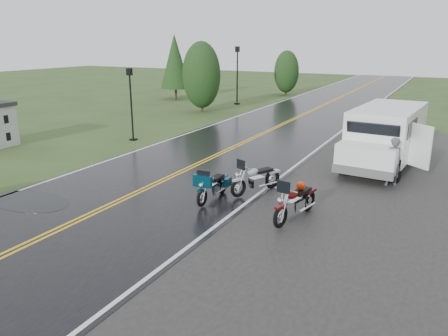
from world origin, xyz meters
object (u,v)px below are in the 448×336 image
at_px(motorcycle_teal, 202,191).
at_px(lamp_post_far_left, 237,75).
at_px(lamp_post_near_left, 131,104).
at_px(person_at_van, 392,162).
at_px(motorcycle_silver, 238,181).
at_px(van_white, 346,143).
at_px(motorcycle_red, 281,208).

xyz_separation_m(motorcycle_teal, lamp_post_far_left, (-9.31, 21.66, 1.77)).
bearing_deg(lamp_post_near_left, person_at_van, -7.46).
xyz_separation_m(motorcycle_silver, van_white, (2.50, 4.46, 0.62)).
bearing_deg(lamp_post_far_left, motorcycle_teal, -66.74).
relative_size(motorcycle_teal, person_at_van, 1.11).
relative_size(van_white, lamp_post_far_left, 1.36).
distance_m(motorcycle_teal, person_at_van, 7.12).
distance_m(motorcycle_red, lamp_post_far_left, 25.20).
xyz_separation_m(motorcycle_silver, lamp_post_far_left, (-9.94, 20.34, 1.72)).
bearing_deg(lamp_post_near_left, van_white, -5.24).
relative_size(motorcycle_silver, lamp_post_near_left, 0.56).
relative_size(motorcycle_teal, van_white, 0.31).
distance_m(motorcycle_teal, lamp_post_near_left, 10.78).
bearing_deg(lamp_post_near_left, motorcycle_silver, -31.77).
distance_m(van_white, lamp_post_near_left, 11.46).
xyz_separation_m(motorcycle_red, person_at_van, (2.20, 5.49, 0.23)).
distance_m(van_white, lamp_post_far_left, 20.21).
relative_size(motorcycle_red, person_at_van, 1.26).
height_order(person_at_van, lamp_post_far_left, lamp_post_far_left).
bearing_deg(lamp_post_far_left, motorcycle_silver, -63.95).
height_order(motorcycle_teal, van_white, van_white).
height_order(van_white, person_at_van, van_white).
height_order(van_white, lamp_post_near_left, lamp_post_near_left).
height_order(motorcycle_silver, person_at_van, person_at_van).
xyz_separation_m(van_white, lamp_post_far_left, (-12.45, 15.88, 1.10)).
bearing_deg(motorcycle_teal, motorcycle_silver, 62.48).
xyz_separation_m(motorcycle_red, lamp_post_far_left, (-12.08, 22.06, 1.69)).
bearing_deg(lamp_post_far_left, van_white, -51.91).
bearing_deg(van_white, lamp_post_far_left, 132.83).
xyz_separation_m(person_at_van, lamp_post_far_left, (-14.28, 16.57, 1.46)).
relative_size(motorcycle_silver, lamp_post_far_left, 0.46).
xyz_separation_m(motorcycle_teal, motorcycle_silver, (0.64, 1.31, 0.05)).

